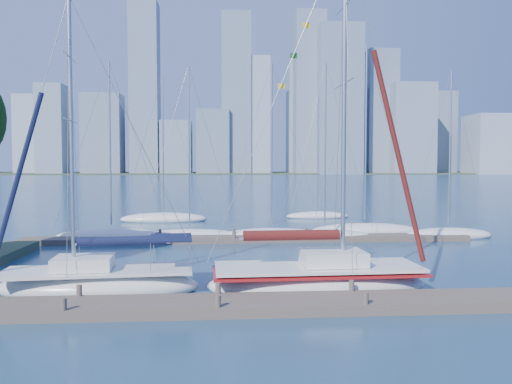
{
  "coord_description": "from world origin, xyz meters",
  "views": [
    {
      "loc": [
        0.09,
        -17.28,
        5.09
      ],
      "look_at": [
        1.62,
        4.0,
        3.97
      ],
      "focal_mm": 35.0,
      "sensor_mm": 36.0,
      "label": 1
    }
  ],
  "objects": [
    {
      "name": "ground",
      "position": [
        0.0,
        0.0,
        0.0
      ],
      "size": [
        700.0,
        700.0,
        0.0
      ],
      "primitive_type": "plane",
      "color": "navy",
      "rests_on": "ground"
    },
    {
      "name": "near_dock",
      "position": [
        0.0,
        0.0,
        0.2
      ],
      "size": [
        26.0,
        2.0,
        0.4
      ],
      "primitive_type": "cube",
      "color": "brown",
      "rests_on": "ground"
    },
    {
      "name": "far_dock",
      "position": [
        2.0,
        16.0,
        0.18
      ],
      "size": [
        30.0,
        1.8,
        0.36
      ],
      "primitive_type": "cube",
      "color": "brown",
      "rests_on": "ground"
    },
    {
      "name": "far_shore",
      "position": [
        0.0,
        320.0,
        0.0
      ],
      "size": [
        800.0,
        100.0,
        1.5
      ],
      "primitive_type": "cube",
      "color": "#38472D",
      "rests_on": "ground"
    },
    {
      "name": "sailboat_navy",
      "position": [
        -4.81,
        2.93,
        0.97
      ],
      "size": [
        8.19,
        3.22,
        12.26
      ],
      "rotation": [
        0.0,
        0.0,
        0.08
      ],
      "color": "silver",
      "rests_on": "ground"
    },
    {
      "name": "sailboat_maroon",
      "position": [
        4.04,
        2.54,
        1.15
      ],
      "size": [
        9.02,
        3.19,
        15.03
      ],
      "rotation": [
        0.0,
        0.0,
        0.03
      ],
      "color": "silver",
      "rests_on": "ground"
    },
    {
      "name": "bg_boat_0",
      "position": [
        -7.42,
        17.58,
        0.27
      ],
      "size": [
        7.68,
        2.43,
        12.55
      ],
      "rotation": [
        0.0,
        0.0,
        -0.02
      ],
      "color": "silver",
      "rests_on": "ground"
    },
    {
      "name": "bg_boat_1",
      "position": [
        -2.07,
        17.8,
        0.23
      ],
      "size": [
        7.28,
        4.65,
        12.33
      ],
      "rotation": [
        0.0,
        0.0,
        0.42
      ],
      "color": "silver",
      "rests_on": "ground"
    },
    {
      "name": "bg_boat_2",
      "position": [
        3.68,
        17.4,
        0.25
      ],
      "size": [
        7.44,
        3.29,
        12.51
      ],
      "rotation": [
        0.0,
        0.0,
        0.17
      ],
      "color": "silver",
      "rests_on": "ground"
    },
    {
      "name": "bg_boat_3",
      "position": [
        7.28,
        16.5,
        0.25
      ],
      "size": [
        6.71,
        2.29,
        12.4
      ],
      "rotation": [
        0.0,
        0.0,
        -0.04
      ],
      "color": "silver",
      "rests_on": "ground"
    },
    {
      "name": "bg_boat_4",
      "position": [
        10.83,
        18.96,
        0.29
      ],
      "size": [
        8.64,
        4.14,
        14.19
      ],
      "rotation": [
        0.0,
        0.0,
        0.21
      ],
      "color": "silver",
      "rests_on": "ground"
    },
    {
      "name": "bg_boat_5",
      "position": [
        16.16,
        16.65,
        0.26
      ],
      "size": [
        6.6,
        3.24,
        12.09
      ],
      "rotation": [
        0.0,
        0.0,
        0.18
      ],
      "color": "silver",
      "rests_on": "ground"
    },
    {
      "name": "bg_boat_6",
      "position": [
        -5.08,
        28.67,
        0.28
      ],
      "size": [
        8.26,
        4.54,
        13.59
      ],
      "rotation": [
        0.0,
        0.0,
        -0.28
      ],
      "color": "silver",
      "rests_on": "ground"
    },
    {
      "name": "bg_boat_7",
      "position": [
        9.61,
        30.75,
        0.24
      ],
      "size": [
        6.42,
        4.08,
        12.19
      ],
      "rotation": [
        0.0,
        0.0,
        0.39
      ],
      "color": "silver",
      "rests_on": "ground"
    },
    {
      "name": "skyline",
      "position": [
        28.93,
        290.14,
        35.67
      ],
      "size": [
        501.79,
        51.31,
        102.97
      ],
      "color": "gray",
      "rests_on": "ground"
    }
  ]
}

